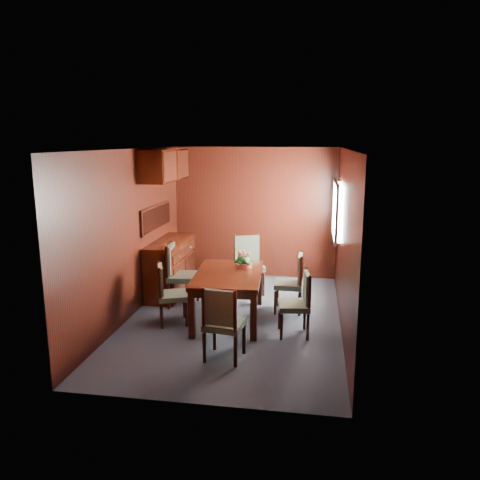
% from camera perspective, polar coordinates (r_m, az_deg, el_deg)
% --- Properties ---
extents(ground, '(4.50, 4.50, 0.00)m').
position_cam_1_polar(ground, '(6.83, -0.71, -9.57)').
color(ground, '#39414D').
rests_on(ground, ground).
extents(room_shell, '(3.06, 4.52, 2.41)m').
position_cam_1_polar(room_shell, '(6.75, -1.14, 4.52)').
color(room_shell, black).
rests_on(room_shell, ground).
extents(sideboard, '(0.48, 1.40, 0.90)m').
position_cam_1_polar(sideboard, '(7.89, -8.45, -3.25)').
color(sideboard, black).
rests_on(sideboard, ground).
extents(dining_table, '(1.02, 1.53, 0.69)m').
position_cam_1_polar(dining_table, '(6.62, -1.40, -4.84)').
color(dining_table, black).
rests_on(dining_table, ground).
extents(chair_left_near, '(0.51, 0.52, 0.86)m').
position_cam_1_polar(chair_left_near, '(6.59, -8.78, -6.12)').
color(chair_left_near, black).
rests_on(chair_left_near, ground).
extents(chair_left_far, '(0.49, 0.51, 0.98)m').
position_cam_1_polar(chair_left_far, '(7.28, -7.54, -3.78)').
color(chair_left_far, black).
rests_on(chair_left_far, ground).
extents(chair_right_near, '(0.45, 0.46, 0.87)m').
position_cam_1_polar(chair_right_near, '(6.19, 7.20, -7.25)').
color(chair_right_near, black).
rests_on(chair_right_near, ground).
extents(chair_right_far, '(0.41, 0.43, 0.90)m').
position_cam_1_polar(chair_right_far, '(7.00, 6.50, -4.79)').
color(chair_right_far, black).
rests_on(chair_right_far, ground).
extents(chair_head, '(0.48, 0.46, 0.91)m').
position_cam_1_polar(chair_head, '(5.43, -2.16, -9.69)').
color(chair_head, black).
rests_on(chair_head, ground).
extents(chair_foot, '(0.59, 0.58, 0.97)m').
position_cam_1_polar(chair_foot, '(7.84, 1.01, -2.56)').
color(chair_foot, black).
rests_on(chair_foot, ground).
extents(flower_centerpiece, '(0.27, 0.27, 0.27)m').
position_cam_1_polar(flower_centerpiece, '(6.82, 0.40, -2.36)').
color(flower_centerpiece, '#C7573D').
rests_on(flower_centerpiece, dining_table).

